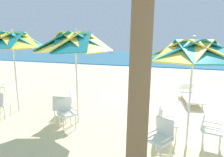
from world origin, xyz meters
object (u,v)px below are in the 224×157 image
at_px(palm_tree_1, 141,12).
at_px(plastic_chair_2, 161,136).
at_px(plastic_chair_0, 209,127).
at_px(plastic_chair_5, 69,100).
at_px(beach_umbrella_2, 13,41).
at_px(plastic_chair_1, 165,121).
at_px(sun_lounger_1, 190,95).
at_px(beach_umbrella_1, 75,43).
at_px(plastic_chair_4, 66,111).
at_px(beach_umbrella_0, 193,51).
at_px(plastic_chair_3, 61,107).
at_px(plastic_chair_6, 0,103).
at_px(beachgoer_seated, 144,67).

bearing_deg(palm_tree_1, plastic_chair_2, 84.04).
bearing_deg(plastic_chair_0, plastic_chair_5, 171.89).
bearing_deg(plastic_chair_0, beach_umbrella_2, 178.07).
relative_size(plastic_chair_1, sun_lounger_1, 0.39).
bearing_deg(beach_umbrella_1, plastic_chair_2, -20.56).
relative_size(plastic_chair_4, plastic_chair_5, 1.00).
relative_size(beach_umbrella_0, plastic_chair_3, 2.98).
relative_size(plastic_chair_1, beach_umbrella_2, 0.30).
distance_m(plastic_chair_0, plastic_chair_6, 6.13).
bearing_deg(beach_umbrella_1, plastic_chair_3, -155.34).
xyz_separation_m(plastic_chair_0, beachgoer_seated, (-4.24, 12.56, -0.20)).
xyz_separation_m(plastic_chair_1, plastic_chair_5, (-3.24, 0.60, 0.00)).
xyz_separation_m(beach_umbrella_0, plastic_chair_1, (-0.52, 0.16, -1.74)).
relative_size(plastic_chair_1, plastic_chair_3, 1.00).
bearing_deg(plastic_chair_2, beach_umbrella_1, 159.44).
bearing_deg(beach_umbrella_1, beachgoer_seated, 92.91).
height_order(beach_umbrella_1, plastic_chair_4, beach_umbrella_1).
xyz_separation_m(plastic_chair_0, plastic_chair_5, (-4.23, 0.60, 0.00)).
relative_size(beach_umbrella_1, sun_lounger_1, 1.27).
relative_size(plastic_chair_2, plastic_chair_5, 1.00).
xyz_separation_m(plastic_chair_2, beachgoer_seated, (-3.26, 13.42, -0.20)).
bearing_deg(beachgoer_seated, beach_umbrella_2, -98.68).
bearing_deg(plastic_chair_1, beach_umbrella_1, 177.21).
bearing_deg(plastic_chair_3, plastic_chair_4, -36.92).
distance_m(plastic_chair_5, plastic_chair_6, 2.18).
bearing_deg(beach_umbrella_0, plastic_chair_1, 162.89).
bearing_deg(beach_umbrella_1, beach_umbrella_2, 178.31).
xyz_separation_m(plastic_chair_1, beachgoer_seated, (-3.25, 12.56, -0.20)).
relative_size(plastic_chair_4, sun_lounger_1, 0.39).
bearing_deg(plastic_chair_1, plastic_chair_3, -178.56).
bearing_deg(beachgoer_seated, palm_tree_1, -78.20).
height_order(plastic_chair_1, plastic_chair_5, same).
distance_m(beach_umbrella_1, palm_tree_1, 3.49).
relative_size(plastic_chair_0, plastic_chair_3, 1.00).
height_order(plastic_chair_6, sun_lounger_1, plastic_chair_6).
bearing_deg(plastic_chair_5, plastic_chair_3, -75.14).
height_order(plastic_chair_6, palm_tree_1, palm_tree_1).
bearing_deg(sun_lounger_1, beach_umbrella_1, -132.70).
bearing_deg(plastic_chair_2, plastic_chair_3, 165.74).
bearing_deg(palm_tree_1, plastic_chair_5, 136.90).
bearing_deg(beach_umbrella_2, palm_tree_1, -26.61).
relative_size(beach_umbrella_0, beach_umbrella_1, 0.91).
distance_m(beach_umbrella_0, beach_umbrella_1, 3.16).
height_order(beach_umbrella_1, plastic_chair_3, beach_umbrella_1).
height_order(beach_umbrella_2, sun_lounger_1, beach_umbrella_2).
relative_size(plastic_chair_3, plastic_chair_6, 1.00).
height_order(plastic_chair_2, beach_umbrella_1, beach_umbrella_1).
relative_size(plastic_chair_3, beachgoer_seated, 0.94).
relative_size(beach_umbrella_1, plastic_chair_6, 3.25).
height_order(plastic_chair_3, plastic_chair_4, same).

